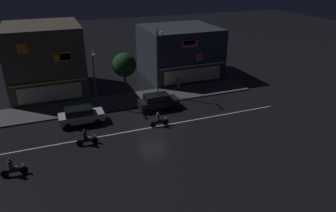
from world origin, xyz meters
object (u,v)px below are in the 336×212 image
pedestrian_on_sidewalk (178,83)px  parked_car_trailing (81,115)px  motorcycle_following (13,168)px  motorcycle_opposite_lane (159,120)px  motorcycle_lead (86,138)px  traffic_cone (147,105)px  parked_car_near_kerb (158,101)px  streetlamp_west (94,74)px  streetlamp_mid (158,58)px

pedestrian_on_sidewalk → parked_car_trailing: pedestrian_on_sidewalk is taller
motorcycle_following → parked_car_trailing: bearing=-136.5°
motorcycle_following → motorcycle_opposite_lane: 13.20m
motorcycle_lead → motorcycle_opposite_lane: 7.11m
pedestrian_on_sidewalk → motorcycle_opposite_lane: pedestrian_on_sidewalk is taller
motorcycle_following → traffic_cone: 15.33m
parked_car_near_kerb → traffic_cone: parked_car_near_kerb is taller
motorcycle_following → traffic_cone: motorcycle_following is taller
parked_car_trailing → motorcycle_lead: bearing=-91.0°
motorcycle_lead → pedestrian_on_sidewalk: bearing=-143.0°
parked_car_trailing → motorcycle_following: bearing=-129.9°
parked_car_trailing → motorcycle_lead: parked_car_trailing is taller
streetlamp_west → pedestrian_on_sidewalk: bearing=7.9°
pedestrian_on_sidewalk → motorcycle_lead: size_ratio=0.92×
parked_car_trailing → traffic_cone: size_ratio=7.82×
streetlamp_mid → parked_car_near_kerb: size_ratio=1.83×
streetlamp_west → streetlamp_mid: bearing=3.3°
streetlamp_west → parked_car_near_kerb: size_ratio=1.44×
pedestrian_on_sidewalk → traffic_cone: bearing=-165.4°
streetlamp_mid → motorcycle_lead: streetlamp_mid is taller
parked_car_near_kerb → motorcycle_lead: bearing=-149.5°
motorcycle_opposite_lane → pedestrian_on_sidewalk: bearing=56.6°
parked_car_near_kerb → motorcycle_following: 15.87m
parked_car_trailing → traffic_cone: parked_car_trailing is taller
pedestrian_on_sidewalk → motorcycle_following: size_ratio=0.92×
parked_car_trailing → streetlamp_west: bearing=57.6°
parked_car_near_kerb → parked_car_trailing: size_ratio=1.00×
motorcycle_following → motorcycle_opposite_lane: (12.72, 3.54, 0.00)m
streetlamp_west → motorcycle_opposite_lane: bearing=-54.3°
pedestrian_on_sidewalk → parked_car_near_kerb: (-4.22, -4.25, -0.07)m
pedestrian_on_sidewalk → parked_car_trailing: (-12.47, -4.82, -0.07)m
motorcycle_opposite_lane → traffic_cone: (0.24, 4.62, -0.36)m
streetlamp_west → motorcycle_following: 13.34m
streetlamp_west → motorcycle_lead: bearing=-106.1°
streetlamp_mid → motorcycle_following: streetlamp_mid is taller
traffic_cone → pedestrian_on_sidewalk: bearing=33.8°
streetlamp_west → streetlamp_mid: (7.33, 0.42, 0.87)m
pedestrian_on_sidewalk → parked_car_trailing: size_ratio=0.41×
streetlamp_west → traffic_cone: bearing=-22.4°
streetlamp_mid → motorcycle_following: (-15.23, -10.68, -4.10)m
motorcycle_lead → motorcycle_following: bearing=24.9°
parked_car_trailing → motorcycle_lead: size_ratio=2.26×
pedestrian_on_sidewalk → motorcycle_opposite_lane: 9.85m
streetlamp_mid → motorcycle_opposite_lane: streetlamp_mid is taller
pedestrian_on_sidewalk → traffic_cone: pedestrian_on_sidewalk is taller
parked_car_near_kerb → motorcycle_following: size_ratio=2.26×
pedestrian_on_sidewalk → parked_car_near_kerb: size_ratio=0.41×
motorcycle_opposite_lane → motorcycle_following: bearing=-163.7°
motorcycle_opposite_lane → parked_car_near_kerb: bearing=72.3°
streetlamp_mid → pedestrian_on_sidewalk: size_ratio=4.52×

